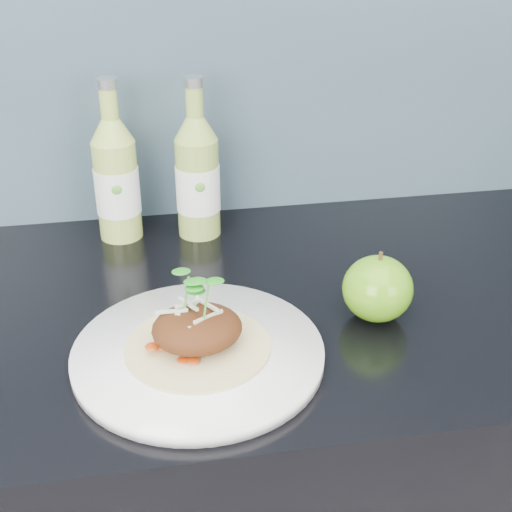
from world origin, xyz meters
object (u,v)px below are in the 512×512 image
Objects in this scene: cider_bottle_right at (198,177)px; cider_bottle_left at (116,180)px; dinner_plate at (198,354)px; green_apple at (378,289)px.

cider_bottle_left is at bearing 155.60° from cider_bottle_right.
cider_bottle_right is (0.04, 0.33, 0.09)m from dinner_plate.
dinner_plate is at bearing -167.72° from green_apple.
green_apple is 0.40× the size of cider_bottle_left.
green_apple is 0.44m from cider_bottle_left.
cider_bottle_left is (-0.09, 0.34, 0.09)m from dinner_plate.
cider_bottle_left is at bearing 104.11° from dinner_plate.
cider_bottle_left is (-0.32, 0.29, 0.05)m from green_apple.
cider_bottle_left is at bearing 137.76° from green_apple.
dinner_plate is 1.21× the size of cider_bottle_left.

